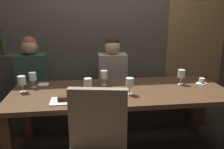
# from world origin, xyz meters

# --- Properties ---
(back_wall_tiled) EXTENTS (6.00, 0.12, 3.00)m
(back_wall_tiled) POSITION_xyz_m (0.00, 1.22, 1.50)
(back_wall_tiled) COLOR brown
(back_wall_tiled) RESTS_ON ground
(arched_door) EXTENTS (0.90, 0.05, 2.55)m
(arched_door) POSITION_xyz_m (1.35, 1.15, 1.36)
(arched_door) COLOR olive
(arched_door) RESTS_ON ground
(dining_table) EXTENTS (2.20, 0.84, 0.74)m
(dining_table) POSITION_xyz_m (0.00, 0.00, 0.65)
(dining_table) COLOR #412B1C
(dining_table) RESTS_ON ground
(banquette_bench) EXTENTS (2.50, 0.44, 0.45)m
(banquette_bench) POSITION_xyz_m (0.00, 0.70, 0.23)
(banquette_bench) COLOR #312A23
(banquette_bench) RESTS_ON ground
(chair_near_side) EXTENTS (0.51, 0.51, 0.98)m
(chair_near_side) POSITION_xyz_m (-0.29, -0.72, 0.56)
(chair_near_side) COLOR #4C3321
(chair_near_side) RESTS_ON ground
(diner_redhead) EXTENTS (0.36, 0.24, 0.77)m
(diner_redhead) POSITION_xyz_m (-1.01, 0.71, 0.82)
(diner_redhead) COLOR #2D473D
(diner_redhead) RESTS_ON banquette_bench
(diner_bearded) EXTENTS (0.36, 0.24, 0.76)m
(diner_bearded) POSITION_xyz_m (0.01, 0.69, 0.81)
(diner_bearded) COLOR #9E9384
(diner_bearded) RESTS_ON banquette_bench
(wine_bottle_pale_label) EXTENTS (0.08, 0.08, 0.33)m
(wine_bottle_pale_label) POSITION_xyz_m (-1.41, 1.04, 1.07)
(wine_bottle_pale_label) COLOR #384728
(wine_bottle_pale_label) RESTS_ON back_counter
(wine_glass_near_right) EXTENTS (0.08, 0.08, 0.16)m
(wine_glass_near_right) POSITION_xyz_m (-0.90, 0.21, 0.85)
(wine_glass_near_right) COLOR silver
(wine_glass_near_right) RESTS_ON dining_table
(wine_glass_far_right) EXTENTS (0.08, 0.08, 0.16)m
(wine_glass_far_right) POSITION_xyz_m (-0.15, 0.19, 0.85)
(wine_glass_far_right) COLOR silver
(wine_glass_far_right) RESTS_ON dining_table
(wine_glass_center_front) EXTENTS (0.08, 0.08, 0.16)m
(wine_glass_center_front) POSITION_xyz_m (0.07, -0.13, 0.86)
(wine_glass_center_front) COLOR silver
(wine_glass_center_front) RESTS_ON dining_table
(wine_glass_end_left) EXTENTS (0.08, 0.08, 0.16)m
(wine_glass_end_left) POSITION_xyz_m (-0.33, -0.09, 0.85)
(wine_glass_end_left) COLOR silver
(wine_glass_end_left) RESTS_ON dining_table
(wine_glass_end_right) EXTENTS (0.08, 0.08, 0.16)m
(wine_glass_end_right) POSITION_xyz_m (0.69, 0.11, 0.85)
(wine_glass_end_right) COLOR silver
(wine_glass_end_right) RESTS_ON dining_table
(wine_glass_near_left) EXTENTS (0.08, 0.08, 0.16)m
(wine_glass_near_left) POSITION_xyz_m (-0.97, 0.07, 0.85)
(wine_glass_near_left) COLOR silver
(wine_glass_near_left) RESTS_ON dining_table
(espresso_cup) EXTENTS (0.12, 0.12, 0.06)m
(espresso_cup) POSITION_xyz_m (0.93, 0.10, 0.77)
(espresso_cup) COLOR white
(espresso_cup) RESTS_ON dining_table
(dessert_plate) EXTENTS (0.19, 0.19, 0.05)m
(dessert_plate) POSITION_xyz_m (-0.57, -0.23, 0.75)
(dessert_plate) COLOR white
(dessert_plate) RESTS_ON dining_table
(folded_napkin) EXTENTS (0.12, 0.11, 0.01)m
(folded_napkin) POSITION_xyz_m (-0.81, 0.28, 0.74)
(folded_napkin) COLOR silver
(folded_napkin) RESTS_ON dining_table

